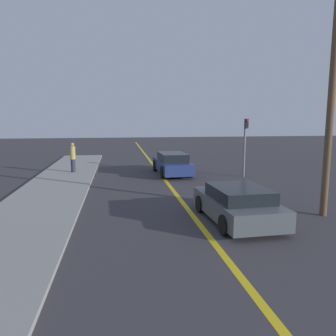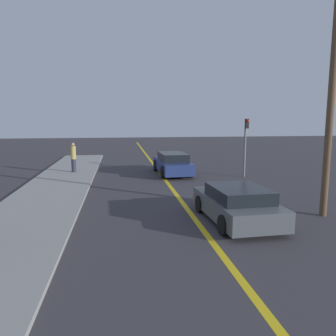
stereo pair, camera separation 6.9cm
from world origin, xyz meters
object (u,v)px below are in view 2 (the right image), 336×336
object	(u,v)px
traffic_light	(245,141)
utility_pole	(331,105)
car_ahead_center	(172,164)
pedestrian_mid_group	(73,157)
car_near_right_lane	(237,204)

from	to	relation	value
traffic_light	utility_pole	bearing A→B (deg)	-91.19
car_ahead_center	traffic_light	distance (m)	4.58
pedestrian_mid_group	car_ahead_center	bearing A→B (deg)	-9.01
car_near_right_lane	pedestrian_mid_group	xyz separation A→B (m)	(-6.65, 10.52, 0.45)
car_ahead_center	utility_pole	xyz separation A→B (m)	(3.88, -9.42, 3.22)
utility_pole	car_ahead_center	bearing A→B (deg)	112.37
pedestrian_mid_group	utility_pole	distance (m)	14.62
car_near_right_lane	utility_pole	distance (m)	4.63
utility_pole	pedestrian_mid_group	bearing A→B (deg)	133.68
car_near_right_lane	pedestrian_mid_group	bearing A→B (deg)	119.52
car_near_right_lane	car_ahead_center	distance (m)	9.59
pedestrian_mid_group	traffic_light	xyz separation A→B (m)	(10.07, -2.54, 1.08)
pedestrian_mid_group	traffic_light	distance (m)	10.44
utility_pole	car_near_right_lane	bearing A→B (deg)	-177.36
car_near_right_lane	utility_pole	size ratio (longest dim) A/B	0.52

